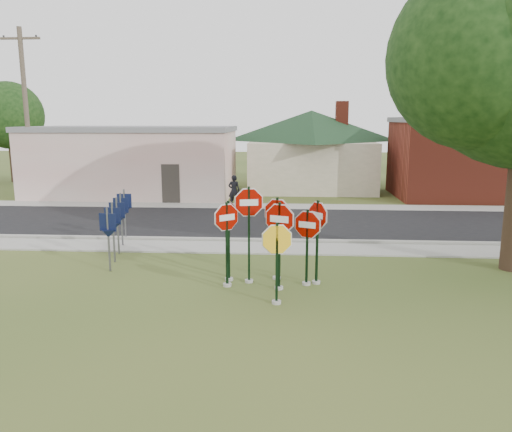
# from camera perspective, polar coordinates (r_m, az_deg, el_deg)

# --- Properties ---
(ground) EXTENTS (120.00, 120.00, 0.00)m
(ground) POSITION_cam_1_polar(r_m,az_deg,el_deg) (12.91, 1.38, -10.04)
(ground) COLOR #364D1C
(ground) RESTS_ON ground
(sidewalk_near) EXTENTS (60.00, 1.60, 0.06)m
(sidewalk_near) POSITION_cam_1_polar(r_m,az_deg,el_deg) (18.14, 2.08, -3.70)
(sidewalk_near) COLOR gray
(sidewalk_near) RESTS_ON ground
(road) EXTENTS (60.00, 7.00, 0.04)m
(road) POSITION_cam_1_polar(r_m,az_deg,el_deg) (22.52, 2.40, -0.82)
(road) COLOR black
(road) RESTS_ON ground
(sidewalk_far) EXTENTS (60.00, 1.60, 0.06)m
(sidewalk_far) POSITION_cam_1_polar(r_m,az_deg,el_deg) (26.75, 2.61, 1.09)
(sidewalk_far) COLOR gray
(sidewalk_far) RESTS_ON ground
(curb) EXTENTS (60.00, 0.20, 0.14)m
(curb) POSITION_cam_1_polar(r_m,az_deg,el_deg) (19.10, 2.16, -2.82)
(curb) COLOR gray
(curb) RESTS_ON ground
(stop_sign_center) EXTENTS (1.08, 0.43, 2.56)m
(stop_sign_center) POSITION_cam_1_polar(r_m,az_deg,el_deg) (13.55, 2.70, -1.94)
(stop_sign_center) COLOR #9F9D95
(stop_sign_center) RESTS_ON ground
(stop_sign_yellow) EXTENTS (1.06, 0.24, 2.22)m
(stop_sign_yellow) POSITION_cam_1_polar(r_m,az_deg,el_deg) (12.54, 2.40, -4.29)
(stop_sign_yellow) COLOR #9F9D95
(stop_sign_yellow) RESTS_ON ground
(stop_sign_left) EXTENTS (0.83, 0.66, 2.51)m
(stop_sign_left) POSITION_cam_1_polar(r_m,az_deg,el_deg) (13.82, -3.37, -1.93)
(stop_sign_left) COLOR #9F9D95
(stop_sign_left) RESTS_ON ground
(stop_sign_right) EXTENTS (0.99, 0.46, 2.29)m
(stop_sign_right) POSITION_cam_1_polar(r_m,az_deg,el_deg) (14.02, 5.88, -2.43)
(stop_sign_right) COLOR #9F9D95
(stop_sign_right) RESTS_ON ground
(stop_sign_back_right) EXTENTS (1.04, 0.34, 2.55)m
(stop_sign_back_right) POSITION_cam_1_polar(r_m,az_deg,el_deg) (14.41, 2.43, -1.23)
(stop_sign_back_right) COLOR #9F9D95
(stop_sign_back_right) RESTS_ON ground
(stop_sign_back_left) EXTENTS (1.11, 0.26, 2.91)m
(stop_sign_back_left) POSITION_cam_1_polar(r_m,az_deg,el_deg) (14.06, -0.82, -0.40)
(stop_sign_back_left) COLOR #9F9D95
(stop_sign_back_left) RESTS_ON ground
(stop_sign_far_right) EXTENTS (0.64, 0.84, 2.52)m
(stop_sign_far_right) POSITION_cam_1_polar(r_m,az_deg,el_deg) (14.13, 7.03, -1.67)
(stop_sign_far_right) COLOR #9F9D95
(stop_sign_far_right) RESTS_ON ground
(stop_sign_far_left) EXTENTS (0.55, 0.90, 2.46)m
(stop_sign_far_left) POSITION_cam_1_polar(r_m,az_deg,el_deg) (14.33, -3.16, -1.61)
(stop_sign_far_left) COLOR #9F9D95
(stop_sign_far_left) RESTS_ON ground
(route_sign_row) EXTENTS (1.43, 4.63, 2.00)m
(route_sign_row) POSITION_cam_1_polar(r_m,az_deg,el_deg) (17.88, -15.56, -0.40)
(route_sign_row) COLOR #59595E
(route_sign_row) RESTS_ON ground
(building_stucco) EXTENTS (12.20, 6.20, 4.20)m
(building_stucco) POSITION_cam_1_polar(r_m,az_deg,el_deg) (31.59, -13.86, 6.19)
(building_stucco) COLOR silver
(building_stucco) RESTS_ON ground
(building_house) EXTENTS (11.60, 11.60, 6.20)m
(building_house) POSITION_cam_1_polar(r_m,az_deg,el_deg) (34.09, 6.33, 9.29)
(building_house) COLOR beige
(building_house) RESTS_ON ground
(building_brick) EXTENTS (10.20, 6.20, 4.75)m
(building_brick) POSITION_cam_1_polar(r_m,az_deg,el_deg) (32.72, 24.44, 6.13)
(building_brick) COLOR maroon
(building_brick) RESTS_ON ground
(utility_pole_near) EXTENTS (2.20, 0.26, 9.50)m
(utility_pole_near) POSITION_cam_1_polar(r_m,az_deg,el_deg) (30.84, -24.76, 10.65)
(utility_pole_near) COLOR #463B2E
(utility_pole_near) RESTS_ON ground
(bg_tree_left) EXTENTS (4.90, 4.90, 7.35)m
(bg_tree_left) POSITION_cam_1_polar(r_m,az_deg,el_deg) (41.45, -26.38, 10.23)
(bg_tree_left) COLOR black
(bg_tree_left) RESTS_ON ground
(pedestrian) EXTENTS (0.63, 0.42, 1.69)m
(pedestrian) POSITION_cam_1_polar(r_m,az_deg,el_deg) (26.46, -2.53, 2.90)
(pedestrian) COLOR black
(pedestrian) RESTS_ON sidewalk_far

